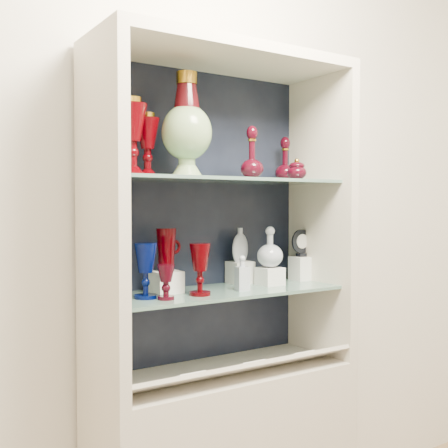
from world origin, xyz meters
TOP-DOWN VIEW (x-y plane):
  - wall_back at (0.00, 1.75)m, footprint 3.50×0.02m
  - cabinet_back_panel at (0.00, 1.72)m, footprint 0.98×0.02m
  - cabinet_side_left at (-0.48, 1.53)m, footprint 0.04×0.40m
  - cabinet_side_right at (0.48, 1.53)m, footprint 0.04×0.40m
  - cabinet_top_cap at (0.00, 1.53)m, footprint 1.00×0.40m
  - shelf_lower at (0.00, 1.55)m, footprint 0.92×0.34m
  - shelf_upper at (0.00, 1.55)m, footprint 0.92×0.34m
  - label_ledge at (0.00, 1.42)m, footprint 0.92×0.17m
  - label_card_0 at (0.28, 1.42)m, footprint 0.10×0.06m
  - label_card_1 at (-0.22, 1.42)m, footprint 0.10×0.06m
  - label_card_2 at (0.04, 1.42)m, footprint 0.10×0.06m
  - pedestal_lamp_left at (-0.28, 1.60)m, footprint 0.09×0.09m
  - pedestal_lamp_right at (-0.36, 1.55)m, footprint 0.12×0.12m
  - enamel_urn at (-0.15, 1.54)m, footprint 0.21×0.21m
  - ruby_decanter_a at (0.10, 1.49)m, footprint 0.09×0.09m
  - ruby_decanter_b at (0.38, 1.64)m, footprint 0.09×0.09m
  - lidded_bowl at (0.32, 1.49)m, footprint 0.10×0.10m
  - cobalt_goblet at (-0.32, 1.53)m, footprint 0.10×0.10m
  - ruby_goblet_tall at (-0.13, 1.49)m, footprint 0.08×0.08m
  - ruby_goblet_small at (-0.27, 1.47)m, footprint 0.06×0.06m
  - riser_ruby_pitcher at (-0.21, 1.60)m, footprint 0.10×0.10m
  - ruby_pitcher at (-0.21, 1.60)m, footprint 0.13×0.09m
  - clear_square_bottle at (0.06, 1.50)m, footprint 0.05×0.05m
  - riser_flat_flask at (0.16, 1.66)m, footprint 0.09×0.09m
  - flat_flask at (0.16, 1.66)m, footprint 0.11×0.07m
  - riser_clear_round_decanter at (0.24, 1.56)m, footprint 0.09×0.09m
  - clear_round_decanter at (0.24, 1.56)m, footprint 0.14×0.14m
  - riser_cameo_medallion at (0.44, 1.60)m, footprint 0.08×0.08m
  - cameo_medallion at (0.44, 1.60)m, footprint 0.10×0.04m

SIDE VIEW (x-z plane):
  - label_ledge at x=0.00m, z-range 0.74..0.82m
  - label_card_0 at x=0.28m, z-range 0.78..0.81m
  - label_card_1 at x=-0.22m, z-range 0.78..0.81m
  - label_card_2 at x=0.04m, z-range 0.78..0.81m
  - shelf_lower at x=0.00m, z-range 1.04..1.05m
  - riser_clear_round_decanter at x=0.24m, z-range 1.05..1.12m
  - riser_ruby_pitcher at x=-0.21m, z-range 1.05..1.13m
  - riser_flat_flask at x=0.16m, z-range 1.05..1.14m
  - riser_cameo_medallion at x=0.44m, z-range 1.05..1.15m
  - ruby_goblet_small at x=-0.27m, z-range 1.05..1.17m
  - clear_square_bottle at x=0.06m, z-range 1.05..1.18m
  - ruby_goblet_tall at x=-0.13m, z-range 1.05..1.23m
  - cobalt_goblet at x=-0.32m, z-range 1.05..1.24m
  - clear_round_decanter at x=0.24m, z-range 1.12..1.28m
  - ruby_pitcher at x=-0.21m, z-range 1.13..1.29m
  - cameo_medallion at x=0.44m, z-range 1.15..1.27m
  - flat_flask at x=0.16m, z-range 1.14..1.28m
  - cabinet_back_panel at x=0.00m, z-range 0.75..1.90m
  - cabinet_side_left at x=-0.48m, z-range 0.75..1.90m
  - cabinet_side_right at x=0.48m, z-range 0.75..1.90m
  - wall_back at x=0.00m, z-range 0.00..2.80m
  - shelf_upper at x=0.00m, z-range 1.46..1.47m
  - lidded_bowl at x=0.32m, z-range 1.47..1.56m
  - ruby_decanter_b at x=0.38m, z-range 1.47..1.67m
  - ruby_decanter_a at x=0.10m, z-range 1.47..1.69m
  - pedestal_lamp_left at x=-0.28m, z-range 1.47..1.70m
  - pedestal_lamp_right at x=-0.36m, z-range 1.47..1.74m
  - enamel_urn at x=-0.15m, z-range 1.47..1.84m
  - cabinet_top_cap at x=0.00m, z-range 1.90..1.94m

